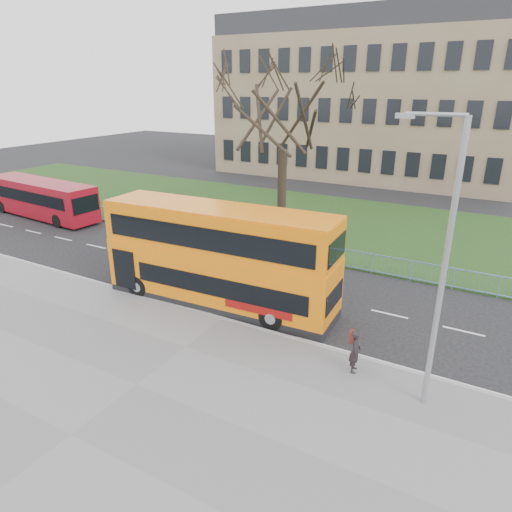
# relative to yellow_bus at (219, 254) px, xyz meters

# --- Properties ---
(ground) EXTENTS (120.00, 120.00, 0.00)m
(ground) POSITION_rel_yellow_bus_xyz_m (1.02, 0.21, -2.38)
(ground) COLOR black
(ground) RESTS_ON ground
(pavement) EXTENTS (80.00, 10.50, 0.12)m
(pavement) POSITION_rel_yellow_bus_xyz_m (1.02, -6.54, -2.32)
(pavement) COLOR slate
(pavement) RESTS_ON ground
(kerb) EXTENTS (80.00, 0.20, 0.14)m
(kerb) POSITION_rel_yellow_bus_xyz_m (1.02, -1.34, -2.31)
(kerb) COLOR gray
(kerb) RESTS_ON ground
(grass_verge) EXTENTS (80.00, 15.40, 0.08)m
(grass_verge) POSITION_rel_yellow_bus_xyz_m (1.02, 14.51, -2.34)
(grass_verge) COLOR #1D3B15
(grass_verge) RESTS_ON ground
(guard_railing) EXTENTS (40.00, 0.12, 1.10)m
(guard_railing) POSITION_rel_yellow_bus_xyz_m (1.02, 6.81, -1.83)
(guard_railing) COLOR #74A0CE
(guard_railing) RESTS_ON ground
(bare_tree) EXTENTS (9.18, 9.18, 13.11)m
(bare_tree) POSITION_rel_yellow_bus_xyz_m (-1.98, 10.21, 4.25)
(bare_tree) COLOR black
(bare_tree) RESTS_ON grass_verge
(civic_building) EXTENTS (30.00, 15.00, 14.00)m
(civic_building) POSITION_rel_yellow_bus_xyz_m (-3.98, 35.21, 4.62)
(civic_building) COLOR #806751
(civic_building) RESTS_ON ground
(yellow_bus) EXTENTS (10.70, 3.05, 4.44)m
(yellow_bus) POSITION_rel_yellow_bus_xyz_m (0.00, 0.00, 0.00)
(yellow_bus) COLOR orange
(yellow_bus) RESTS_ON ground
(red_bus) EXTENTS (10.48, 3.11, 2.72)m
(red_bus) POSITION_rel_yellow_bus_xyz_m (-19.50, 5.51, -0.93)
(red_bus) COLOR maroon
(red_bus) RESTS_ON ground
(pedestrian) EXTENTS (0.49, 0.63, 1.55)m
(pedestrian) POSITION_rel_yellow_bus_xyz_m (7.01, -2.28, -1.49)
(pedestrian) COLOR black
(pedestrian) RESTS_ON pavement
(street_lamp) EXTENTS (1.83, 0.35, 8.62)m
(street_lamp) POSITION_rel_yellow_bus_xyz_m (9.33, -2.80, 2.46)
(street_lamp) COLOR gray
(street_lamp) RESTS_ON pavement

